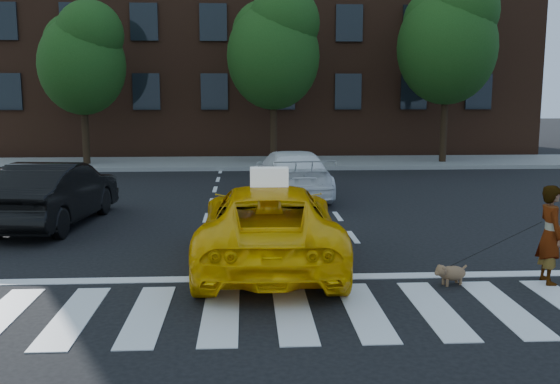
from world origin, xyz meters
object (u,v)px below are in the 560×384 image
black_sedan (54,193)px  woman (550,235)px  tree_left (82,54)px  taxi (269,224)px  dog (450,273)px  white_suv (291,174)px  tree_right (448,35)px  tree_mid (274,44)px

black_sedan → woman: woman is taller
tree_left → taxi: size_ratio=1.27×
black_sedan → dog: 9.03m
tree_left → white_suv: size_ratio=1.39×
tree_right → woman: size_ratio=4.87×
black_sedan → tree_mid: bearing=-110.0°
tree_left → tree_right: size_ratio=0.84×
tree_right → white_suv: bearing=-132.6°
tree_mid → white_suv: bearing=-89.0°
tree_right → white_suv: (-6.87, -7.48, -4.59)m
white_suv → dog: size_ratio=7.95×
woman → white_suv: bearing=26.1°
taxi → woman: 4.62m
tree_right → dog: size_ratio=13.11×
tree_left → tree_mid: bearing=-0.0°
taxi → white_suv: (0.90, 7.01, -0.03)m
tree_right → white_suv: size_ratio=1.65×
tree_left → black_sedan: (1.97, -11.01, -3.71)m
tree_right → taxi: (-7.77, -14.50, -4.55)m
tree_left → woman: size_ratio=4.11×
woman → dog: (-1.59, -0.01, -0.59)m
taxi → tree_right: bearing=-116.9°
white_suv → woman: woman is taller
tree_left → woman: tree_left is taller
black_sedan → tree_left: bearing=-73.2°
woman → black_sedan: bearing=65.5°
taxi → black_sedan: bearing=-34.9°
tree_mid → white_suv: 8.57m
dog → black_sedan: bearing=129.9°
taxi → black_sedan: size_ratio=1.15×
black_sedan → woman: size_ratio=2.80×
tree_mid → taxi: (-0.77, -14.50, -4.14)m
tree_left → tree_mid: 7.51m
white_suv → black_sedan: bearing=27.1°
tree_left → woman: (11.13, -15.90, -3.65)m
white_suv → dog: (1.90, -8.43, -0.48)m
tree_mid → dog: bearing=-82.7°
tree_right → woman: tree_right is taller
white_suv → tree_left: bearing=-49.3°
tree_mid → tree_right: tree_right is taller
tree_left → dog: 19.03m
black_sedan → white_suv: black_sedan is taller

